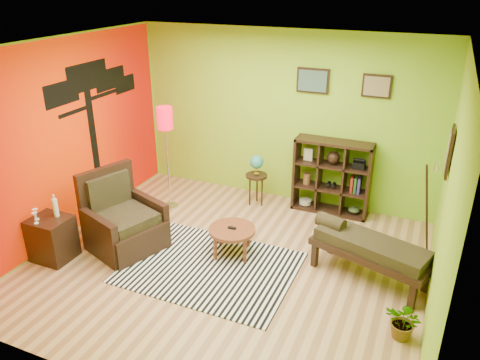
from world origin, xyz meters
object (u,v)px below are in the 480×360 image
at_px(floor_lamp, 165,127).
at_px(bench, 368,247).
at_px(cube_shelf, 333,177).
at_px(side_cabinet, 52,238).
at_px(globe_table, 257,168).
at_px(armchair, 123,224).
at_px(potted_plant, 404,325).
at_px(coffee_table, 232,232).

relative_size(floor_lamp, bench, 1.08).
height_order(floor_lamp, cube_shelf, floor_lamp).
bearing_deg(side_cabinet, globe_table, 53.41).
bearing_deg(armchair, cube_shelf, 41.74).
distance_m(armchair, potted_plant, 3.85).
height_order(coffee_table, bench, bench).
bearing_deg(coffee_table, armchair, -164.71).
xyz_separation_m(coffee_table, floor_lamp, (-1.51, 0.87, 1.04)).
bearing_deg(coffee_table, bench, 5.52).
distance_m(coffee_table, armchair, 1.55).
xyz_separation_m(floor_lamp, potted_plant, (3.84, -1.65, -1.21)).
relative_size(coffee_table, floor_lamp, 0.37).
distance_m(side_cabinet, floor_lamp, 2.29).
bearing_deg(coffee_table, floor_lamp, 150.03).
bearing_deg(cube_shelf, armchair, -138.26).
bearing_deg(floor_lamp, coffee_table, -29.97).
relative_size(armchair, cube_shelf, 0.96).
relative_size(cube_shelf, potted_plant, 2.83).
xyz_separation_m(side_cabinet, cube_shelf, (3.11, 2.82, 0.29)).
xyz_separation_m(armchair, side_cabinet, (-0.67, -0.64, -0.03)).
bearing_deg(side_cabinet, floor_lamp, 71.13).
height_order(armchair, cube_shelf, cube_shelf).
bearing_deg(side_cabinet, bench, 17.24).
bearing_deg(potted_plant, armchair, 174.48).
bearing_deg(globe_table, armchair, -122.66).
distance_m(armchair, side_cabinet, 0.93).
xyz_separation_m(armchair, bench, (3.26, 0.58, 0.11)).
bearing_deg(armchair, floor_lamp, 90.75).
distance_m(armchair, bench, 3.32).
bearing_deg(coffee_table, potted_plant, -18.44).
height_order(coffee_table, globe_table, globe_table).
height_order(globe_table, potted_plant, globe_table).
bearing_deg(armchair, bench, 10.07).
distance_m(cube_shelf, bench, 1.80).
bearing_deg(floor_lamp, bench, -12.04).
height_order(globe_table, bench, globe_table).
xyz_separation_m(armchair, floor_lamp, (-0.02, 1.28, 1.04)).
bearing_deg(bench, cube_shelf, 117.26).
distance_m(coffee_table, potted_plant, 2.47).
distance_m(cube_shelf, potted_plant, 2.93).
relative_size(floor_lamp, globe_table, 1.95).
height_order(floor_lamp, bench, floor_lamp).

